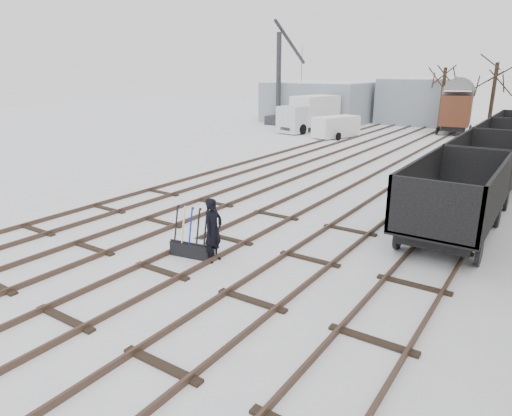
# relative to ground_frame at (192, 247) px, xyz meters

# --- Properties ---
(ground) EXTENTS (120.00, 120.00, 0.00)m
(ground) POSITION_rel_ground_frame_xyz_m (0.05, -1.32, -0.28)
(ground) COLOR white
(ground) RESTS_ON ground
(tracks) EXTENTS (13.90, 52.00, 0.16)m
(tracks) POSITION_rel_ground_frame_xyz_m (0.05, 12.36, -0.21)
(tracks) COLOR black
(tracks) RESTS_ON ground
(shed_left) EXTENTS (10.00, 8.00, 4.10)m
(shed_left) POSITION_rel_ground_frame_xyz_m (-12.95, 34.68, 1.76)
(shed_left) COLOR #8C959D
(shed_left) RESTS_ON ground
(shed_right) EXTENTS (7.00, 6.00, 4.50)m
(shed_right) POSITION_rel_ground_frame_xyz_m (-3.95, 38.68, 1.96)
(shed_right) COLOR #8C959D
(shed_right) RESTS_ON ground
(ground_frame) EXTENTS (1.35, 0.63, 1.49)m
(ground_frame) POSITION_rel_ground_frame_xyz_m (0.00, 0.00, 0.00)
(ground_frame) COLOR black
(ground_frame) RESTS_ON ground
(worker) EXTENTS (0.45, 0.69, 1.88)m
(worker) POSITION_rel_ground_frame_xyz_m (0.75, 0.10, 0.66)
(worker) COLOR black
(worker) RESTS_ON ground
(freight_wagon_a) EXTENTS (2.50, 6.25, 2.55)m
(freight_wagon_a) POSITION_rel_ground_frame_xyz_m (6.05, 5.96, 0.69)
(freight_wagon_a) COLOR black
(freight_wagon_a) RESTS_ON ground
(freight_wagon_b) EXTENTS (2.50, 6.25, 2.55)m
(freight_wagon_b) POSITION_rel_ground_frame_xyz_m (6.05, 12.36, 0.69)
(freight_wagon_b) COLOR black
(freight_wagon_b) RESTS_ON ground
(freight_wagon_c) EXTENTS (2.50, 6.25, 2.55)m
(freight_wagon_c) POSITION_rel_ground_frame_xyz_m (6.05, 18.76, 0.69)
(freight_wagon_c) COLOR black
(freight_wagon_c) RESTS_ON ground
(box_van_wagon) EXTENTS (3.13, 5.06, 3.64)m
(box_van_wagon) POSITION_rel_ground_frame_xyz_m (0.80, 32.91, 1.84)
(box_van_wagon) COLOR black
(box_van_wagon) RESTS_ON ground
(lorry) EXTENTS (3.04, 7.00, 3.07)m
(lorry) POSITION_rel_ground_frame_xyz_m (-10.30, 27.42, 1.30)
(lorry) COLOR black
(lorry) RESTS_ON ground
(panel_van) EXTENTS (2.95, 4.22, 1.71)m
(panel_van) POSITION_rel_ground_frame_xyz_m (-6.64, 24.95, 0.61)
(panel_van) COLOR silver
(panel_van) RESTS_ON ground
(crane) EXTENTS (2.06, 5.75, 9.83)m
(crane) POSITION_rel_ground_frame_xyz_m (-15.22, 30.37, 2.30)
(crane) COLOR #2B2B2F
(crane) RESTS_ON ground
(tree_far_left) EXTENTS (0.30, 0.30, 5.48)m
(tree_far_left) POSITION_rel_ground_frame_xyz_m (-0.84, 34.65, 2.46)
(tree_far_left) COLOR black
(tree_far_left) RESTS_ON ground
(tree_far_right) EXTENTS (0.30, 0.30, 5.86)m
(tree_far_right) POSITION_rel_ground_frame_xyz_m (3.39, 33.16, 2.65)
(tree_far_right) COLOR black
(tree_far_right) RESTS_ON ground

